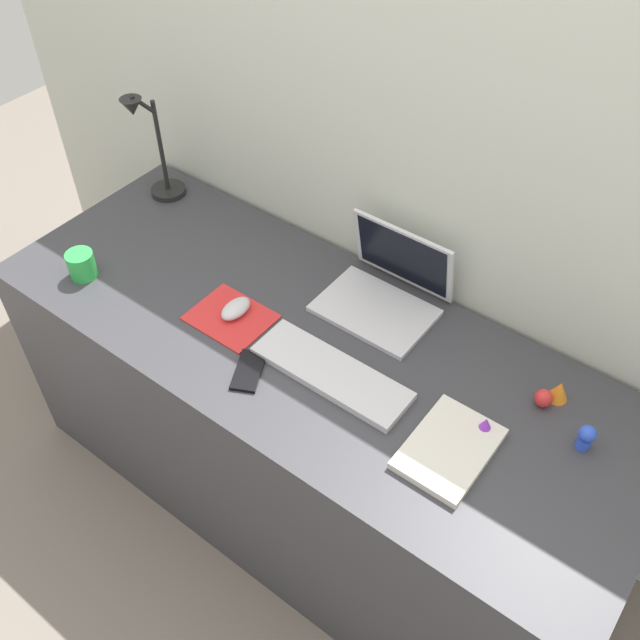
% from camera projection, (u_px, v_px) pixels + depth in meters
% --- Properties ---
extents(ground_plane, '(6.00, 6.00, 0.00)m').
position_uv_depth(ground_plane, '(313.00, 492.00, 2.36)').
color(ground_plane, slate).
extents(back_wall, '(2.99, 0.05, 1.59)m').
position_uv_depth(back_wall, '(393.00, 247.00, 2.01)').
color(back_wall, beige).
rests_on(back_wall, ground_plane).
extents(desk, '(1.79, 0.68, 0.74)m').
position_uv_depth(desk, '(312.00, 426.00, 2.10)').
color(desk, '#38383D').
rests_on(desk, ground_plane).
extents(laptop, '(0.30, 0.26, 0.21)m').
position_uv_depth(laptop, '(387.00, 286.00, 1.90)').
color(laptop, silver).
rests_on(laptop, desk).
extents(keyboard, '(0.41, 0.13, 0.02)m').
position_uv_depth(keyboard, '(331.00, 373.00, 1.74)').
color(keyboard, silver).
rests_on(keyboard, desk).
extents(mousepad, '(0.21, 0.17, 0.00)m').
position_uv_depth(mousepad, '(231.00, 317.00, 1.89)').
color(mousepad, red).
rests_on(mousepad, desk).
extents(mouse, '(0.06, 0.10, 0.03)m').
position_uv_depth(mouse, '(236.00, 309.00, 1.88)').
color(mouse, silver).
rests_on(mouse, mousepad).
extents(cell_phone, '(0.11, 0.14, 0.01)m').
position_uv_depth(cell_phone, '(249.00, 371.00, 1.75)').
color(cell_phone, black).
rests_on(cell_phone, desk).
extents(desk_lamp, '(0.11, 0.16, 0.37)m').
position_uv_depth(desk_lamp, '(153.00, 151.00, 2.14)').
color(desk_lamp, black).
rests_on(desk_lamp, desk).
extents(notebook_pad, '(0.17, 0.24, 0.02)m').
position_uv_depth(notebook_pad, '(449.00, 449.00, 1.59)').
color(notebook_pad, silver).
rests_on(notebook_pad, desk).
extents(coffee_mug, '(0.08, 0.08, 0.08)m').
position_uv_depth(coffee_mug, '(82.00, 265.00, 1.98)').
color(coffee_mug, green).
rests_on(coffee_mug, desk).
extents(toy_figurine_purple, '(0.05, 0.05, 0.05)m').
position_uv_depth(toy_figurine_purple, '(485.00, 426.00, 1.61)').
color(toy_figurine_purple, purple).
rests_on(toy_figurine_purple, desk).
extents(toy_figurine_orange, '(0.05, 0.05, 0.05)m').
position_uv_depth(toy_figurine_orange, '(559.00, 391.00, 1.68)').
color(toy_figurine_orange, orange).
rests_on(toy_figurine_orange, desk).
extents(toy_figurine_red, '(0.04, 0.04, 0.05)m').
position_uv_depth(toy_figurine_red, '(543.00, 398.00, 1.67)').
color(toy_figurine_red, red).
rests_on(toy_figurine_red, desk).
extents(toy_figurine_blue, '(0.04, 0.04, 0.07)m').
position_uv_depth(toy_figurine_blue, '(586.00, 437.00, 1.58)').
color(toy_figurine_blue, blue).
rests_on(toy_figurine_blue, desk).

